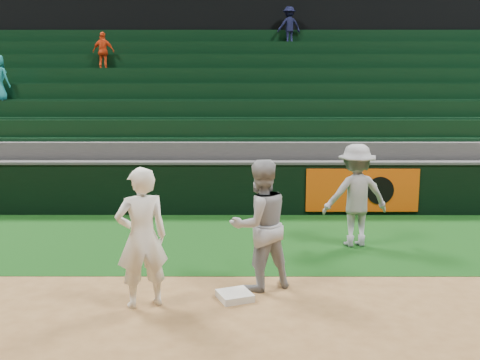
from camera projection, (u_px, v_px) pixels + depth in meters
The scene contains 9 objects.
ground at pixel (227, 299), 7.48m from camera, with size 70.00×70.00×0.00m, color brown.
foul_grass at pixel (231, 239), 10.44m from camera, with size 36.00×4.20×0.01m, color black.
upper_deck at pixel (237, 19), 23.68m from camera, with size 40.00×12.00×12.00m, color black.
first_base at pixel (235, 296), 7.46m from camera, with size 0.44×0.44×0.10m, color white.
first_baseman at pixel (142, 238), 7.09m from camera, with size 0.69×0.46×1.90m, color white.
baserunner at pixel (260, 225), 7.75m from camera, with size 0.93×0.72×1.91m, color #9A9CA4.
base_coach at pixel (356, 195), 9.88m from camera, with size 1.23×0.71×1.91m, color gray.
field_wall at pixel (234, 187), 12.50m from camera, with size 36.00×0.45×1.25m.
stadium_seating at pixel (234, 130), 16.04m from camera, with size 36.00×5.95×5.56m.
Camera 1 is at (0.20, -7.09, 2.89)m, focal length 40.00 mm.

